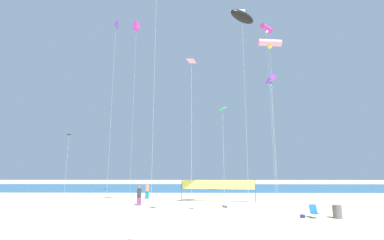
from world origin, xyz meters
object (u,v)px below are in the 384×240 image
object	(u,v)px
kite_pink_diamond	(192,62)
kite_magenta_box	(136,27)
kite_black_diamond	(69,136)
kite_magenta_tube	(266,29)
trash_barrel	(337,212)
beach_handbag	(303,216)
beachgoer_charcoal_shirt	(139,195)
volleyball_net	(218,186)
kite_pink_tube	(270,43)
beachgoer_coral_shirt	(147,190)
folding_beach_chair	(314,211)
kite_green_diamond	(222,109)
kite_violet_delta	(116,25)
kite_black_inflatable	(242,17)
kite_violet_tube	(271,81)

from	to	relation	value
kite_pink_diamond	kite_magenta_box	size ratio (longest dim) A/B	0.51
kite_black_diamond	kite_magenta_tube	bearing A→B (deg)	12.37
trash_barrel	kite_magenta_tube	bearing A→B (deg)	93.13
kite_pink_diamond	beach_handbag	bearing A→B (deg)	9.78
beachgoer_charcoal_shirt	volleyball_net	bearing A→B (deg)	67.79
volleyball_net	kite_magenta_box	size ratio (longest dim) A/B	0.34
kite_pink_tube	kite_black_diamond	bearing A→B (deg)	178.39
beachgoer_coral_shirt	beachgoer_charcoal_shirt	size ratio (longest dim) A/B	1.02
folding_beach_chair	kite_green_diamond	bearing A→B (deg)	-171.52
kite_violet_delta	volleyball_net	bearing A→B (deg)	9.26
beachgoer_coral_shirt	volleyball_net	world-z (taller)	volleyball_net
beachgoer_charcoal_shirt	volleyball_net	xyz separation A→B (m)	(7.56, 2.49, 0.69)
beachgoer_charcoal_shirt	kite_violet_delta	size ratio (longest dim) A/B	0.09
folding_beach_chair	kite_magenta_box	world-z (taller)	kite_magenta_box
folding_beach_chair	trash_barrel	bearing A→B (deg)	1.05
kite_black_inflatable	kite_magenta_box	distance (m)	17.16
beachgoer_coral_shirt	beachgoer_charcoal_shirt	world-z (taller)	beachgoer_coral_shirt
kite_pink_tube	kite_violet_tube	distance (m)	9.58
trash_barrel	kite_pink_diamond	bearing A→B (deg)	-173.23
kite_violet_delta	kite_magenta_tube	bearing A→B (deg)	16.88
beachgoer_charcoal_shirt	kite_pink_tube	size ratio (longest dim) A/B	0.11
kite_black_diamond	beachgoer_coral_shirt	bearing A→B (deg)	28.68
kite_green_diamond	kite_violet_delta	bearing A→B (deg)	146.54
folding_beach_chair	volleyball_net	xyz separation A→B (m)	(-6.00, 8.58, 1.16)
kite_black_inflatable	kite_green_diamond	world-z (taller)	kite_black_inflatable
beachgoer_charcoal_shirt	kite_green_diamond	bearing A→B (deg)	8.87
volleyball_net	kite_black_inflatable	bearing A→B (deg)	-75.97
kite_violet_tube	kite_violet_delta	bearing A→B (deg)	154.34
kite_magenta_box	volleyball_net	bearing A→B (deg)	-22.38
trash_barrel	kite_violet_delta	world-z (taller)	kite_violet_delta
kite_violet_delta	kite_magenta_tube	distance (m)	18.65
beach_handbag	kite_pink_diamond	world-z (taller)	kite_pink_diamond
volleyball_net	beach_handbag	xyz separation A→B (m)	(5.16, -8.61, -1.51)
beachgoer_coral_shirt	kite_black_diamond	distance (m)	10.19
kite_violet_tube	kite_black_inflatable	bearing A→B (deg)	137.16
kite_black_inflatable	kite_green_diamond	bearing A→B (deg)	-140.88
beachgoer_charcoal_shirt	folding_beach_chair	distance (m)	14.87
trash_barrel	beach_handbag	bearing A→B (deg)	176.83
kite_violet_tube	beachgoer_coral_shirt	bearing A→B (deg)	134.37
trash_barrel	kite_pink_tube	bearing A→B (deg)	106.02
beachgoer_coral_shirt	folding_beach_chair	distance (m)	17.89
trash_barrel	volleyball_net	bearing A→B (deg)	130.77
beach_handbag	kite_magenta_tube	distance (m)	24.25
kite_violet_delta	kite_green_diamond	bearing A→B (deg)	-33.46
folding_beach_chair	kite_black_diamond	distance (m)	23.27
kite_black_inflatable	kite_violet_delta	size ratio (longest dim) A/B	0.88
kite_black_inflatable	kite_violet_delta	world-z (taller)	kite_violet_delta
trash_barrel	volleyball_net	xyz separation A→B (m)	(-7.53, 8.74, 1.19)
kite_pink_tube	beachgoer_charcoal_shirt	bearing A→B (deg)	-177.08
beachgoer_coral_shirt	beachgoer_charcoal_shirt	xyz separation A→B (m)	(0.21, -5.33, -0.02)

